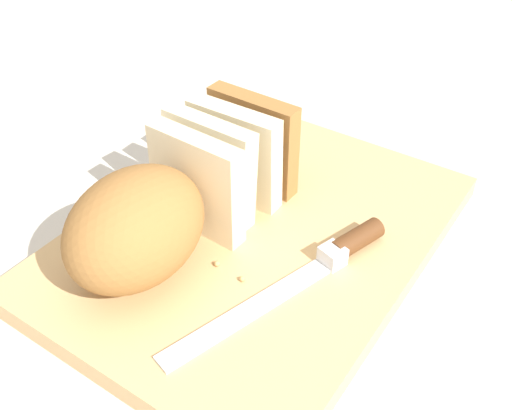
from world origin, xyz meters
The scene contains 7 objects.
ground_plane centered at (0.00, 0.00, 0.00)m, with size 3.00×3.00×0.00m, color beige.
cutting_board centered at (0.00, 0.00, 0.01)m, with size 0.41×0.31×0.02m, color tan.
bread_loaf centered at (-0.06, 0.05, 0.07)m, with size 0.25×0.11×0.10m.
bread_knife centered at (0.00, -0.08, 0.03)m, with size 0.24×0.09×0.02m.
crumb_near_knife centered at (-0.02, 0.05, 0.03)m, with size 0.01×0.01×0.01m, color tan.
crumb_near_loaf centered at (-0.07, -0.03, 0.03)m, with size 0.01×0.01×0.01m, color tan.
crumb_stray_left centered at (-0.06, 0.00, 0.03)m, with size 0.01×0.01×0.01m, color tan.
Camera 1 is at (-0.37, -0.26, 0.41)m, focal length 42.23 mm.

